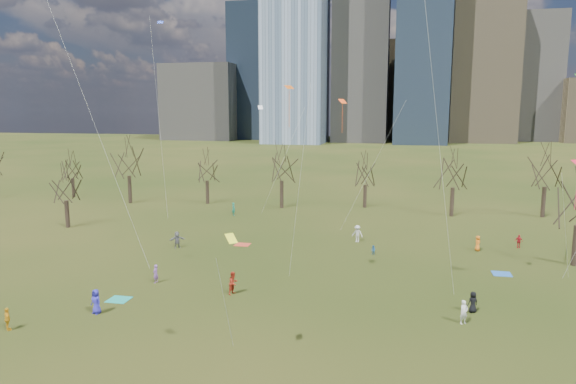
% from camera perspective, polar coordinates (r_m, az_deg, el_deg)
% --- Properties ---
extents(ground, '(500.00, 500.00, 0.00)m').
position_cam_1_polar(ground, '(37.03, -4.03, -13.69)').
color(ground, black).
rests_on(ground, ground).
extents(downtown_skyline, '(212.50, 78.00, 118.00)m').
position_cam_1_polar(downtown_skyline, '(244.94, 9.60, 14.76)').
color(downtown_skyline, slate).
rests_on(downtown_skyline, ground).
extents(bare_tree_row, '(113.04, 29.80, 9.50)m').
position_cam_1_polar(bare_tree_row, '(71.13, 4.22, 2.44)').
color(bare_tree_row, black).
rests_on(bare_tree_row, ground).
extents(blanket_teal, '(1.60, 1.50, 0.03)m').
position_cam_1_polar(blanket_teal, '(42.06, -18.28, -11.28)').
color(blanket_teal, teal).
rests_on(blanket_teal, ground).
extents(blanket_navy, '(1.60, 1.50, 0.03)m').
position_cam_1_polar(blanket_navy, '(49.65, 22.66, -8.39)').
color(blanket_navy, '#265DB4').
rests_on(blanket_navy, ground).
extents(blanket_crimson, '(1.60, 1.50, 0.03)m').
position_cam_1_polar(blanket_crimson, '(55.67, -5.08, -5.84)').
color(blanket_crimson, '#D2412A').
rests_on(blanket_crimson, ground).
extents(person_0, '(1.02, 0.84, 1.79)m').
position_cam_1_polar(person_0, '(39.64, -20.55, -11.32)').
color(person_0, '#2A27AC').
rests_on(person_0, ground).
extents(person_1, '(0.72, 0.67, 1.65)m').
position_cam_1_polar(person_1, '(37.53, 18.95, -12.51)').
color(person_1, silver).
rests_on(person_1, ground).
extents(person_2, '(0.97, 1.08, 1.82)m').
position_cam_1_polar(person_2, '(41.09, -6.09, -10.02)').
color(person_2, '#AC2B18').
rests_on(person_2, ground).
extents(person_4, '(0.93, 0.87, 1.54)m').
position_cam_1_polar(person_4, '(39.24, -28.73, -12.29)').
color(person_4, gold).
rests_on(person_4, ground).
extents(person_6, '(0.89, 0.78, 1.54)m').
position_cam_1_polar(person_6, '(39.71, 19.86, -11.44)').
color(person_6, black).
rests_on(person_6, ground).
extents(person_7, '(0.46, 0.62, 1.58)m').
position_cam_1_polar(person_7, '(44.85, -14.50, -8.78)').
color(person_7, '#8754A9').
rests_on(person_7, ground).
extents(person_8, '(0.59, 0.58, 0.96)m').
position_cam_1_polar(person_8, '(52.28, 9.47, -6.39)').
color(person_8, '#2563A2').
rests_on(person_8, ground).
extents(person_9, '(1.34, 0.97, 1.87)m').
position_cam_1_polar(person_9, '(56.90, 7.72, -4.61)').
color(person_9, silver).
rests_on(person_9, ground).
extents(person_10, '(0.86, 0.44, 1.41)m').
position_cam_1_polar(person_10, '(59.30, 24.26, -5.01)').
color(person_10, red).
rests_on(person_10, ground).
extents(person_11, '(1.62, 1.37, 1.75)m').
position_cam_1_polar(person_11, '(55.26, -12.22, -5.20)').
color(person_11, slate).
rests_on(person_11, ground).
extents(person_12, '(0.55, 0.80, 1.59)m').
position_cam_1_polar(person_12, '(56.42, 20.32, -5.36)').
color(person_12, orange).
rests_on(person_12, ground).
extents(person_13, '(0.75, 0.77, 1.78)m').
position_cam_1_polar(person_13, '(70.85, -6.06, -1.89)').
color(person_13, '#1B7D64').
rests_on(person_13, ground).
extents(kites_airborne, '(65.30, 40.06, 27.31)m').
position_cam_1_polar(kites_airborne, '(44.22, 7.24, 6.07)').
color(kites_airborne, '#DC5D12').
rests_on(kites_airborne, ground).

